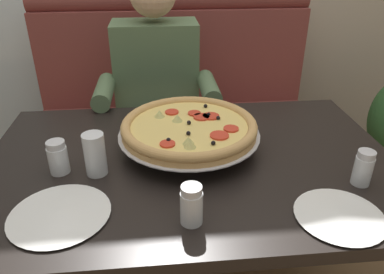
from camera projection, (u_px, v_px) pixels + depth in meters
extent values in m
cube|color=brown|center=(178.00, 163.00, 2.12)|extent=(1.55, 0.60, 0.46)
cube|color=brown|center=(173.00, 64.00, 2.25)|extent=(1.55, 0.18, 0.65)
cube|color=black|center=(191.00, 164.00, 1.21)|extent=(1.32, 0.87, 0.04)
cylinder|color=black|center=(51.00, 196.00, 1.66)|extent=(0.06, 0.06, 0.69)
cylinder|color=black|center=(309.00, 181.00, 1.76)|extent=(0.06, 0.06, 0.69)
cube|color=#2D3342|center=(159.00, 137.00, 1.75)|extent=(0.34, 0.40, 0.15)
cylinder|color=#2D3342|center=(141.00, 224.00, 1.67)|extent=(0.11, 0.11, 0.46)
cylinder|color=#2D3342|center=(185.00, 221.00, 1.68)|extent=(0.11, 0.11, 0.46)
cube|color=#56704C|center=(157.00, 80.00, 1.85)|extent=(0.40, 0.22, 0.56)
cylinder|color=#56704C|center=(104.00, 92.00, 1.62)|extent=(0.08, 0.28, 0.08)
cylinder|color=#56704C|center=(209.00, 88.00, 1.66)|extent=(0.08, 0.28, 0.08)
cylinder|color=silver|center=(193.00, 160.00, 1.15)|extent=(0.01, 0.01, 0.06)
cylinder|color=silver|center=(157.00, 134.00, 1.30)|extent=(0.01, 0.01, 0.06)
cylinder|color=silver|center=(217.00, 131.00, 1.32)|extent=(0.01, 0.01, 0.06)
torus|color=silver|center=(189.00, 135.00, 1.24)|extent=(0.26, 0.26, 0.01)
cylinder|color=silver|center=(189.00, 133.00, 1.24)|extent=(0.47, 0.47, 0.00)
cylinder|color=tan|center=(189.00, 130.00, 1.23)|extent=(0.44, 0.44, 0.02)
torus|color=tan|center=(189.00, 125.00, 1.23)|extent=(0.45, 0.45, 0.03)
cylinder|color=#EFCC6B|center=(189.00, 126.00, 1.23)|extent=(0.38, 0.38, 0.01)
cylinder|color=red|center=(172.00, 112.00, 1.31)|extent=(0.05, 0.05, 0.01)
cylinder|color=red|center=(201.00, 117.00, 1.27)|extent=(0.06, 0.06, 0.01)
cylinder|color=red|center=(194.00, 113.00, 1.30)|extent=(0.04, 0.04, 0.01)
cylinder|color=red|center=(219.00, 135.00, 1.15)|extent=(0.06, 0.06, 0.01)
cylinder|color=red|center=(167.00, 144.00, 1.11)|extent=(0.05, 0.05, 0.01)
cylinder|color=red|center=(211.00, 116.00, 1.28)|extent=(0.06, 0.06, 0.01)
cylinder|color=red|center=(231.00, 129.00, 1.20)|extent=(0.05, 0.05, 0.01)
sphere|color=black|center=(188.00, 123.00, 1.23)|extent=(0.01, 0.01, 0.01)
sphere|color=black|center=(188.00, 133.00, 1.16)|extent=(0.01, 0.01, 0.01)
sphere|color=black|center=(209.00, 114.00, 1.28)|extent=(0.01, 0.01, 0.01)
sphere|color=black|center=(168.00, 140.00, 1.12)|extent=(0.01, 0.01, 0.01)
sphere|color=black|center=(206.00, 106.00, 1.35)|extent=(0.01, 0.01, 0.01)
sphere|color=black|center=(218.00, 118.00, 1.26)|extent=(0.01, 0.01, 0.01)
sphere|color=black|center=(213.00, 143.00, 1.11)|extent=(0.01, 0.01, 0.01)
cone|color=#CCC675|center=(177.00, 118.00, 1.25)|extent=(0.04, 0.04, 0.02)
cone|color=#CCC675|center=(159.00, 114.00, 1.28)|extent=(0.04, 0.04, 0.02)
cone|color=#CCC675|center=(188.00, 141.00, 1.11)|extent=(0.04, 0.04, 0.02)
cone|color=#CCC675|center=(190.00, 144.00, 1.09)|extent=(0.04, 0.04, 0.02)
cylinder|color=white|center=(363.00, 171.00, 1.06)|extent=(0.05, 0.05, 0.09)
cylinder|color=silver|center=(361.00, 176.00, 1.07)|extent=(0.05, 0.05, 0.05)
cylinder|color=silver|center=(367.00, 155.00, 1.04)|extent=(0.05, 0.05, 0.02)
cylinder|color=white|center=(58.00, 160.00, 1.12)|extent=(0.06, 0.06, 0.09)
cylinder|color=#4C6633|center=(60.00, 166.00, 1.13)|extent=(0.05, 0.05, 0.04)
cylinder|color=silver|center=(55.00, 145.00, 1.09)|extent=(0.05, 0.05, 0.02)
cylinder|color=white|center=(191.00, 208.00, 0.92)|extent=(0.06, 0.06, 0.09)
cylinder|color=#A82D19|center=(191.00, 213.00, 0.93)|extent=(0.05, 0.05, 0.06)
cylinder|color=silver|center=(191.00, 190.00, 0.89)|extent=(0.05, 0.05, 0.02)
cylinder|color=white|center=(60.00, 215.00, 0.96)|extent=(0.18, 0.18, 0.01)
cone|color=white|center=(59.00, 212.00, 0.95)|extent=(0.26, 0.26, 0.01)
cylinder|color=white|center=(339.00, 216.00, 0.95)|extent=(0.16, 0.16, 0.01)
cone|color=white|center=(340.00, 213.00, 0.95)|extent=(0.23, 0.23, 0.01)
cylinder|color=silver|center=(95.00, 154.00, 1.10)|extent=(0.06, 0.06, 0.13)
cylinder|color=white|center=(96.00, 164.00, 1.12)|extent=(0.05, 0.05, 0.06)
cylinder|color=black|center=(26.00, 77.00, 3.46)|extent=(0.02, 0.02, 0.44)
cylinder|color=black|center=(10.00, 87.00, 3.23)|extent=(0.02, 0.02, 0.44)
cylinder|color=black|center=(52.00, 79.00, 3.42)|extent=(0.02, 0.02, 0.44)
cylinder|color=black|center=(37.00, 89.00, 3.19)|extent=(0.02, 0.02, 0.44)
cylinder|color=black|center=(26.00, 58.00, 3.21)|extent=(0.40, 0.40, 0.02)
cube|color=black|center=(39.00, 35.00, 3.09)|extent=(0.11, 0.31, 0.42)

